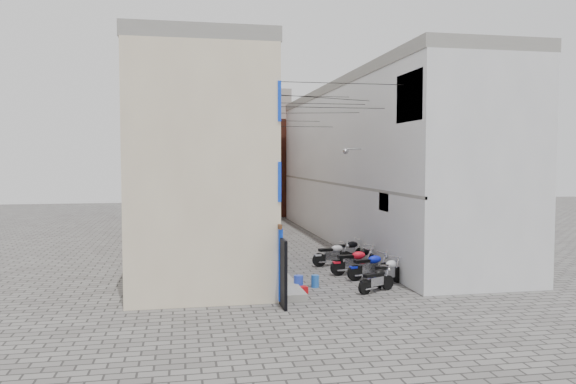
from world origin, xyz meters
TOP-DOWN VIEW (x-y plane):
  - ground at (0.00, 0.00)m, footprint 90.00×90.00m
  - plinth at (-2.05, 13.00)m, footprint 0.90×26.00m
  - building_left at (-4.98, 12.95)m, footprint 5.10×27.00m
  - building_right at (5.00, 13.00)m, footprint 5.94×26.00m
  - building_far_brick_left at (-2.00, 28.00)m, footprint 6.00×6.00m
  - building_far_brick_right at (3.00, 30.00)m, footprint 5.00×6.00m
  - building_far_concrete at (0.00, 34.00)m, footprint 8.00×5.00m
  - far_shopfront at (0.00, 25.20)m, footprint 2.00×0.30m
  - overhead_wires at (0.00, 7.64)m, footprint 5.80×13.02m
  - motorcycle_a at (1.11, 0.92)m, footprint 1.75×1.22m
  - motorcycle_b at (1.90, 1.85)m, footprint 1.95×1.66m
  - motorcycle_c at (1.58, 2.97)m, footprint 2.07×1.04m
  - motorcycle_d at (1.23, 3.97)m, footprint 2.07×0.84m
  - motorcycle_e at (1.87, 4.85)m, footprint 1.98×1.52m
  - motorcycle_f at (0.88, 5.97)m, footprint 2.02×0.99m
  - motorcycle_g at (1.90, 6.96)m, footprint 2.01×0.98m
  - person_a at (-2.35, 2.32)m, footprint 0.59×0.72m
  - person_b at (-1.70, 6.79)m, footprint 0.84×0.98m
  - water_jug_near at (-1.55, 1.75)m, footprint 0.42×0.42m
  - water_jug_far at (-0.86, 2.06)m, footprint 0.36×0.36m
  - red_crate at (-1.55, 1.20)m, footprint 0.44×0.36m

SIDE VIEW (x-z plane):
  - ground at x=0.00m, z-range 0.00..0.00m
  - red_crate at x=-1.55m, z-range 0.00..0.25m
  - plinth at x=-2.05m, z-range 0.00..0.25m
  - water_jug_far at x=-0.86m, z-range 0.00..0.45m
  - water_jug_near at x=-1.55m, z-range 0.00..0.53m
  - motorcycle_a at x=1.11m, z-range 0.00..0.98m
  - motorcycle_g at x=1.90m, z-range 0.00..1.12m
  - motorcycle_f at x=0.88m, z-range 0.00..1.12m
  - motorcycle_e at x=1.87m, z-range 0.00..1.12m
  - motorcycle_b at x=1.90m, z-range 0.00..1.13m
  - motorcycle_c at x=1.58m, z-range 0.00..1.15m
  - motorcycle_d at x=1.23m, z-range 0.00..1.17m
  - person_a at x=-2.35m, z-range 0.25..1.94m
  - person_b at x=-1.70m, z-range 0.25..2.01m
  - far_shopfront at x=0.00m, z-range 0.00..2.40m
  - building_far_brick_right at x=3.00m, z-range 0.00..8.00m
  - building_left at x=-4.98m, z-range 0.00..9.00m
  - building_right at x=5.00m, z-range 0.01..9.01m
  - building_far_brick_left at x=-2.00m, z-range 0.00..10.00m
  - building_far_concrete at x=0.00m, z-range 0.00..11.00m
  - overhead_wires at x=0.00m, z-range 6.46..7.79m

